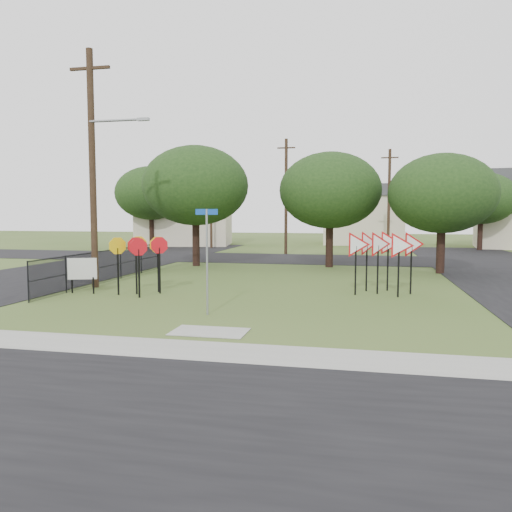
{
  "coord_description": "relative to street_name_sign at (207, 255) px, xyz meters",
  "views": [
    {
      "loc": [
        3.95,
        -14.88,
        3.12
      ],
      "look_at": [
        0.11,
        3.0,
        1.6
      ],
      "focal_mm": 35.0,
      "sensor_mm": 36.0,
      "label": 1
    }
  ],
  "objects": [
    {
      "name": "curb_pad",
      "position": [
        0.76,
        -2.21,
        -1.86
      ],
      "size": [
        2.0,
        1.2,
        0.02
      ],
      "primitive_type": "cube",
      "color": "gray",
      "rests_on": "ground"
    },
    {
      "name": "street_near",
      "position": [
        0.76,
        -8.81,
        -1.86
      ],
      "size": [
        60.0,
        8.0,
        0.02
      ],
      "primitive_type": "cube",
      "color": "black",
      "rests_on": "ground"
    },
    {
      "name": "ground",
      "position": [
        0.76,
        0.19,
        -1.87
      ],
      "size": [
        140.0,
        140.0,
        0.0
      ],
      "primitive_type": "plane",
      "color": "#39521E"
    },
    {
      "name": "far_pole_b",
      "position": [
        6.76,
        28.19,
        2.48
      ],
      "size": [
        1.4,
        0.24,
        8.5
      ],
      "color": "#38271A",
      "rests_on": "ground"
    },
    {
      "name": "tree_near_mid",
      "position": [
        2.76,
        15.19,
        2.67
      ],
      "size": [
        6.0,
        6.0,
        6.8
      ],
      "color": "black",
      "rests_on": "ground"
    },
    {
      "name": "sidewalk",
      "position": [
        0.76,
        -4.01,
        -1.86
      ],
      "size": [
        30.0,
        1.6,
        0.02
      ],
      "primitive_type": "cube",
      "color": "gray",
      "rests_on": "ground"
    },
    {
      "name": "stop_sign_cluster",
      "position": [
        -3.79,
        3.43,
        -0.18
      ],
      "size": [
        2.04,
        1.89,
        2.26
      ],
      "color": "black",
      "rests_on": "ground"
    },
    {
      "name": "street_name_sign",
      "position": [
        0.0,
        0.0,
        0.0
      ],
      "size": [
        0.66,
        0.19,
        3.29
      ],
      "color": "gray",
      "rests_on": "ground"
    },
    {
      "name": "tree_near_left",
      "position": [
        -5.24,
        14.19,
        2.99
      ],
      "size": [
        6.4,
        6.4,
        7.27
      ],
      "color": "black",
      "rests_on": "ground"
    },
    {
      "name": "house_mid",
      "position": [
        4.76,
        40.19,
        1.28
      ],
      "size": [
        8.4,
        8.4,
        6.2
      ],
      "color": "beige",
      "rests_on": "ground"
    },
    {
      "name": "street_left",
      "position": [
        -11.24,
        10.19,
        -1.86
      ],
      "size": [
        8.0,
        50.0,
        0.02
      ],
      "primitive_type": "cube",
      "color": "black",
      "rests_on": "ground"
    },
    {
      "name": "street_far",
      "position": [
        0.76,
        20.19,
        -1.86
      ],
      "size": [
        60.0,
        8.0,
        0.02
      ],
      "primitive_type": "cube",
      "color": "black",
      "rests_on": "ground"
    },
    {
      "name": "utility_pole_main",
      "position": [
        -6.48,
        4.69,
        3.34
      ],
      "size": [
        3.55,
        0.33,
        10.0
      ],
      "color": "#38271A",
      "rests_on": "ground"
    },
    {
      "name": "planting_strip",
      "position": [
        0.76,
        -5.21,
        -1.86
      ],
      "size": [
        30.0,
        0.8,
        0.02
      ],
      "primitive_type": "cube",
      "color": "#39521E",
      "rests_on": "ground"
    },
    {
      "name": "house_left",
      "position": [
        -13.24,
        34.19,
        1.78
      ],
      "size": [
        10.58,
        8.88,
        7.2
      ],
      "color": "beige",
      "rests_on": "ground"
    },
    {
      "name": "info_board",
      "position": [
        -6.14,
        3.03,
        -0.93
      ],
      "size": [
        1.08,
        0.4,
        1.41
      ],
      "color": "black",
      "rests_on": "ground"
    },
    {
      "name": "fence_run",
      "position": [
        -6.84,
        6.44,
        -1.09
      ],
      "size": [
        0.05,
        11.55,
        1.5
      ],
      "color": "black",
      "rests_on": "ground"
    },
    {
      "name": "tree_near_right",
      "position": [
        8.76,
        13.19,
        2.35
      ],
      "size": [
        5.6,
        5.6,
        6.33
      ],
      "color": "black",
      "rests_on": "ground"
    },
    {
      "name": "tree_far_right",
      "position": [
        14.76,
        32.19,
        2.67
      ],
      "size": [
        6.0,
        6.0,
        6.8
      ],
      "color": "black",
      "rests_on": "ground"
    },
    {
      "name": "yield_sign_cluster",
      "position": [
        5.49,
        5.49,
        -0.02
      ],
      "size": [
        3.16,
        1.84,
        2.52
      ],
      "color": "black",
      "rests_on": "ground"
    },
    {
      "name": "tree_far_left",
      "position": [
        -15.24,
        30.19,
        3.3
      ],
      "size": [
        6.8,
        6.8,
        7.73
      ],
      "color": "black",
      "rests_on": "ground"
    },
    {
      "name": "far_pole_c",
      "position": [
        -9.24,
        30.19,
        2.73
      ],
      "size": [
        1.4,
        0.24,
        9.0
      ],
      "color": "#38271A",
      "rests_on": "ground"
    },
    {
      "name": "far_pole_a",
      "position": [
        -1.24,
        24.19,
        2.73
      ],
      "size": [
        1.4,
        0.24,
        9.0
      ],
      "color": "#38271A",
      "rests_on": "ground"
    }
  ]
}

